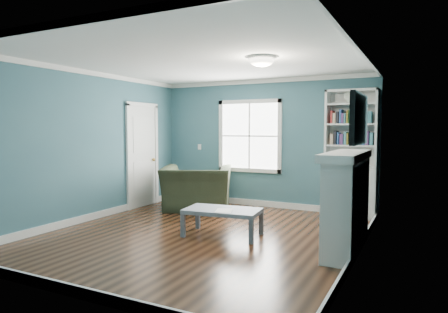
% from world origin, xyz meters
% --- Properties ---
extents(floor, '(5.00, 5.00, 0.00)m').
position_xyz_m(floor, '(0.00, 0.00, 0.00)').
color(floor, black).
rests_on(floor, ground).
extents(room_walls, '(5.00, 5.00, 5.00)m').
position_xyz_m(room_walls, '(0.00, 0.00, 1.58)').
color(room_walls, '#335C6A').
rests_on(room_walls, ground).
extents(trim, '(4.50, 5.00, 2.60)m').
position_xyz_m(trim, '(0.00, 0.00, 1.24)').
color(trim, white).
rests_on(trim, ground).
extents(window, '(1.40, 0.06, 1.50)m').
position_xyz_m(window, '(-0.30, 2.49, 1.45)').
color(window, white).
rests_on(window, room_walls).
extents(bookshelf, '(0.90, 0.35, 2.31)m').
position_xyz_m(bookshelf, '(1.77, 2.30, 0.92)').
color(bookshelf, silver).
rests_on(bookshelf, ground).
extents(fireplace, '(0.44, 1.58, 1.30)m').
position_xyz_m(fireplace, '(2.08, 0.20, 0.64)').
color(fireplace, black).
rests_on(fireplace, ground).
extents(tv, '(0.06, 1.10, 0.65)m').
position_xyz_m(tv, '(2.20, 0.20, 1.72)').
color(tv, black).
rests_on(tv, fireplace).
extents(door, '(0.12, 0.98, 2.17)m').
position_xyz_m(door, '(-2.22, 1.40, 1.07)').
color(door, silver).
rests_on(door, ground).
extents(ceiling_fixture, '(0.38, 0.38, 0.15)m').
position_xyz_m(ceiling_fixture, '(0.90, 0.10, 2.55)').
color(ceiling_fixture, white).
rests_on(ceiling_fixture, room_walls).
extents(light_switch, '(0.08, 0.01, 0.12)m').
position_xyz_m(light_switch, '(-1.50, 2.48, 1.20)').
color(light_switch, white).
rests_on(light_switch, room_walls).
extents(recliner, '(1.54, 1.31, 1.15)m').
position_xyz_m(recliner, '(-1.05, 1.60, 0.57)').
color(recliner, black).
rests_on(recliner, ground).
extents(coffee_table, '(1.17, 0.73, 0.40)m').
position_xyz_m(coffee_table, '(0.29, 0.11, 0.35)').
color(coffee_table, '#545A64').
rests_on(coffee_table, ground).
extents(paper_sheet, '(0.32, 0.36, 0.00)m').
position_xyz_m(paper_sheet, '(0.36, -0.00, 0.41)').
color(paper_sheet, white).
rests_on(paper_sheet, coffee_table).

